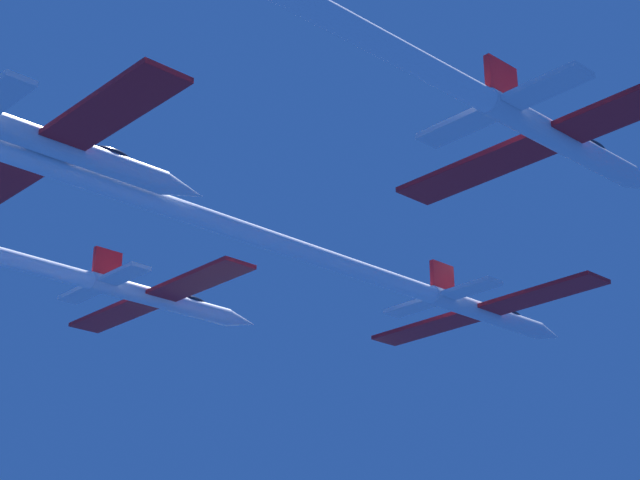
# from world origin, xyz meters

# --- Properties ---
(jet_lead) EXTENTS (15.10, 53.71, 2.50)m
(jet_lead) POSITION_xyz_m (-0.64, -15.61, -0.64)
(jet_lead) COLOR white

